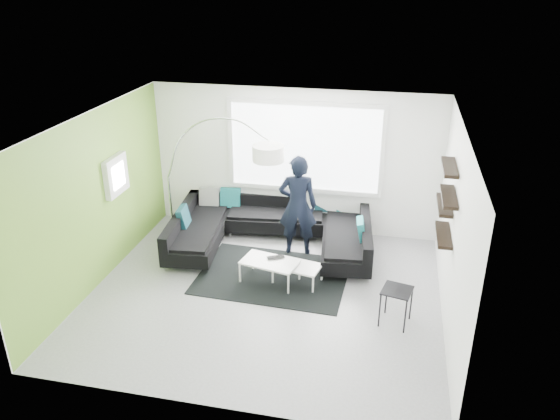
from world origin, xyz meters
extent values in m
plane|color=gray|center=(0.00, 0.00, 0.00)|extent=(5.50, 5.50, 0.00)
cube|color=white|center=(0.00, 2.50, 1.40)|extent=(5.50, 0.04, 2.80)
cube|color=white|center=(0.00, -2.50, 1.40)|extent=(5.50, 0.04, 2.80)
cube|color=white|center=(-2.75, 0.00, 1.40)|extent=(0.04, 5.00, 2.80)
cube|color=white|center=(2.75, 0.00, 1.40)|extent=(0.04, 5.00, 2.80)
cube|color=white|center=(0.00, 0.00, 2.80)|extent=(5.50, 5.00, 0.04)
cube|color=#6B9E33|center=(-2.74, 0.00, 1.40)|extent=(0.01, 5.00, 2.80)
cube|color=white|center=(0.20, 2.46, 1.70)|extent=(2.96, 0.06, 1.68)
cube|color=white|center=(-2.68, 0.60, 1.60)|extent=(0.12, 0.66, 0.66)
cube|color=black|center=(2.64, 0.40, 1.70)|extent=(0.20, 1.24, 0.95)
cube|color=black|center=(-0.23, 1.54, 0.19)|extent=(3.79, 2.57, 0.38)
cube|color=black|center=(-0.23, 1.54, 0.52)|extent=(3.79, 2.57, 0.28)
cube|color=#0C4C51|center=(-0.23, 1.54, 0.57)|extent=(3.20, 0.52, 0.40)
cube|color=black|center=(0.01, 0.58, 0.01)|extent=(2.53, 1.88, 0.01)
cube|color=white|center=(0.22, 0.44, 0.19)|extent=(1.29, 0.91, 0.38)
cube|color=black|center=(2.05, -0.33, 0.28)|extent=(0.49, 0.49, 0.57)
imported|color=black|center=(0.25, 1.50, 0.93)|extent=(0.80, 0.63, 1.86)
imported|color=black|center=(0.09, 0.49, 0.40)|extent=(0.44, 0.42, 0.02)
camera|label=1|loc=(1.81, -7.20, 4.82)|focal=35.00mm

